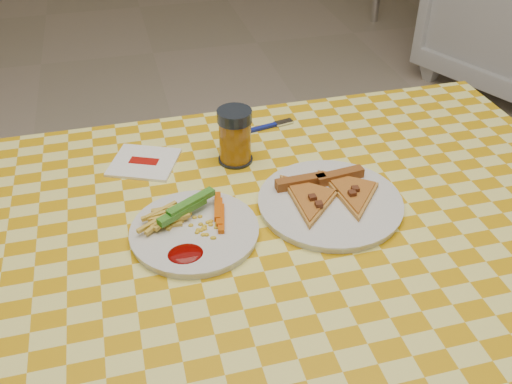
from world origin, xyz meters
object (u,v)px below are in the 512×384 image
plate_right (330,204)px  table (275,256)px  plate_left (195,232)px  drink_glass (235,137)px

plate_right → table: bearing=-165.6°
table → plate_right: 0.14m
plate_right → plate_left: bearing=-176.1°
plate_left → drink_glass: size_ratio=1.89×
table → plate_right: plate_right is taller
plate_left → drink_glass: 0.25m
table → plate_left: (-0.14, 0.01, 0.08)m
plate_right → drink_glass: drink_glass is taller
plate_right → drink_glass: size_ratio=2.26×
plate_left → table: bearing=-4.3°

